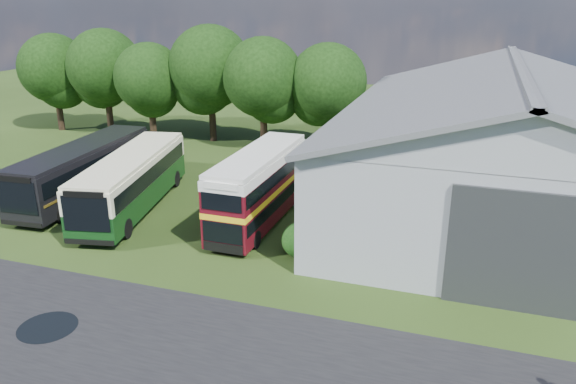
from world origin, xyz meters
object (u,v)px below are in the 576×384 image
(storage_shed, at_px, (511,138))
(bus_maroon_double, at_px, (259,188))
(bus_green_single, at_px, (132,181))
(bus_dark_single, at_px, (84,170))

(storage_shed, bearing_deg, bus_maroon_double, -151.64)
(bus_green_single, distance_m, bus_maroon_double, 7.71)
(bus_green_single, height_order, bus_maroon_double, bus_maroon_double)
(bus_green_single, bearing_deg, bus_maroon_double, -9.17)
(bus_green_single, xyz_separation_m, bus_maroon_double, (7.70, 0.34, 0.28))
(bus_green_single, xyz_separation_m, bus_dark_single, (-4.03, 0.90, -0.00))
(storage_shed, height_order, bus_dark_single, storage_shed)
(storage_shed, relative_size, bus_green_single, 2.08)
(storage_shed, height_order, bus_green_single, storage_shed)
(bus_dark_single, bearing_deg, bus_maroon_double, -6.35)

